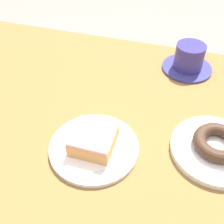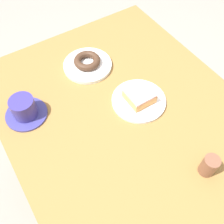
{
  "view_description": "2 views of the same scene",
  "coord_description": "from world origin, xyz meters",
  "px_view_note": "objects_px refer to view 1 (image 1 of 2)",
  "views": [
    {
      "loc": [
        -0.24,
        0.44,
        1.23
      ],
      "look_at": [
        -0.1,
        -0.03,
        0.75
      ],
      "focal_mm": 44.75,
      "sensor_mm": 36.0,
      "label": 1
    },
    {
      "loc": [
        0.37,
        -0.34,
        1.51
      ],
      "look_at": [
        -0.08,
        -0.05,
        0.76
      ],
      "focal_mm": 42.46,
      "sensor_mm": 36.0,
      "label": 2
    }
  ],
  "objects_px": {
    "coffee_cup": "(189,59)",
    "donut_glazed_square": "(93,139)",
    "plate_glazed_square": "(94,148)",
    "donut_chocolate_ring": "(218,144)",
    "plate_chocolate_ring": "(215,151)"
  },
  "relations": [
    {
      "from": "plate_chocolate_ring",
      "to": "plate_glazed_square",
      "type": "bearing_deg",
      "value": 14.1
    },
    {
      "from": "plate_glazed_square",
      "to": "donut_chocolate_ring",
      "type": "relative_size",
      "value": 1.86
    },
    {
      "from": "plate_chocolate_ring",
      "to": "donut_chocolate_ring",
      "type": "height_order",
      "value": "donut_chocolate_ring"
    },
    {
      "from": "plate_glazed_square",
      "to": "donut_glazed_square",
      "type": "relative_size",
      "value": 2.2
    },
    {
      "from": "plate_glazed_square",
      "to": "plate_chocolate_ring",
      "type": "relative_size",
      "value": 1.02
    },
    {
      "from": "donut_glazed_square",
      "to": "coffee_cup",
      "type": "bearing_deg",
      "value": -114.24
    },
    {
      "from": "donut_chocolate_ring",
      "to": "coffee_cup",
      "type": "relative_size",
      "value": 0.72
    },
    {
      "from": "plate_glazed_square",
      "to": "plate_chocolate_ring",
      "type": "xyz_separation_m",
      "value": [
        -0.26,
        -0.07,
        0.0
      ]
    },
    {
      "from": "plate_glazed_square",
      "to": "donut_chocolate_ring",
      "type": "bearing_deg",
      "value": -165.9
    },
    {
      "from": "donut_glazed_square",
      "to": "plate_glazed_square",
      "type": "bearing_deg",
      "value": -90.0
    },
    {
      "from": "coffee_cup",
      "to": "donut_glazed_square",
      "type": "bearing_deg",
      "value": 65.76
    },
    {
      "from": "plate_chocolate_ring",
      "to": "coffee_cup",
      "type": "bearing_deg",
      "value": -73.44
    },
    {
      "from": "plate_chocolate_ring",
      "to": "donut_chocolate_ring",
      "type": "bearing_deg",
      "value": 0.0
    },
    {
      "from": "plate_glazed_square",
      "to": "coffee_cup",
      "type": "xyz_separation_m",
      "value": [
        -0.17,
        -0.37,
        0.03
      ]
    },
    {
      "from": "coffee_cup",
      "to": "plate_chocolate_ring",
      "type": "bearing_deg",
      "value": 106.56
    }
  ]
}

